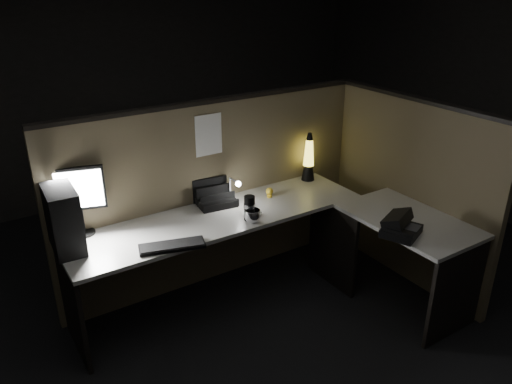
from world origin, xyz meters
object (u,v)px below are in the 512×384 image
keyboard (172,246)px  desk_phone (399,226)px  lava_lamp (309,161)px  monitor (77,194)px  pc_tower (63,218)px

keyboard → desk_phone: 1.56m
keyboard → lava_lamp: 1.57m
monitor → keyboard: size_ratio=1.13×
monitor → desk_phone: size_ratio=1.49×
pc_tower → monitor: size_ratio=0.87×
pc_tower → desk_phone: 2.25m
pc_tower → keyboard: bearing=-31.3°
keyboard → lava_lamp: size_ratio=1.01×
monitor → keyboard: monitor is taller
keyboard → lava_lamp: bearing=33.3°
keyboard → lava_lamp: (1.49, 0.45, 0.17)m
pc_tower → keyboard: (0.58, -0.39, -0.20)m
pc_tower → desk_phone: pc_tower is taller
desk_phone → lava_lamp: bearing=62.3°
lava_lamp → desk_phone: lava_lamp is taller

